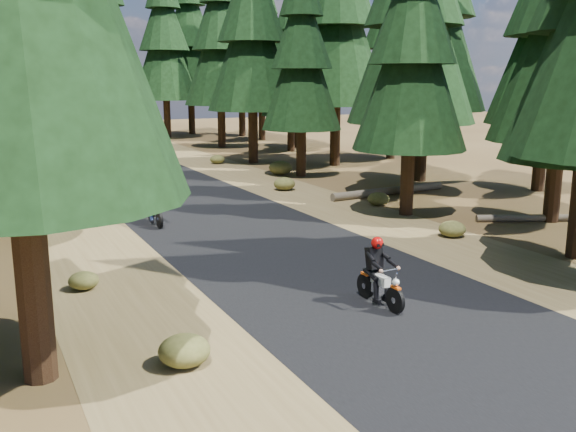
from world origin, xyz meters
The scene contains 10 objects.
ground centered at (0.00, 0.00, 0.00)m, with size 120.00×120.00×0.00m, color #49331A.
road centered at (0.00, 5.00, 0.01)m, with size 6.00×100.00×0.01m, color black.
shoulder_l centered at (-4.60, 5.00, 0.00)m, with size 3.20×100.00×0.01m, color brown.
shoulder_r centered at (4.60, 5.00, 0.00)m, with size 3.20×100.00×0.01m, color brown.
pine_forest centered at (-0.02, 21.05, 7.89)m, with size 34.59×55.08×16.32m.
log_near centered at (7.79, 7.94, 0.16)m, with size 0.32×0.32×5.59m, color #4C4233.
log_far centered at (9.10, 1.71, 0.12)m, with size 0.24×0.24×3.71m, color #4C4233.
understory_shrubs centered at (1.32, 8.16, 0.27)m, with size 13.93×29.23×0.69m.
rider_lead centered at (0.03, -2.70, 0.48)m, with size 0.52×1.61×1.43m.
rider_follow centered at (-2.15, 6.76, 0.53)m, with size 0.55×1.76×1.56m.
Camera 1 is at (-7.30, -13.15, 4.61)m, focal length 40.00 mm.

